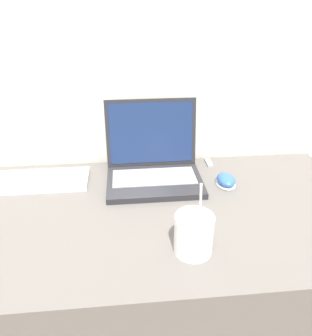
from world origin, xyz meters
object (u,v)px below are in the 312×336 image
object	(u,v)px
laptop	(153,162)
usb_stick	(209,163)
drink_cup	(194,233)
computer_mouse	(226,180)
external_keyboard	(32,181)

from	to	relation	value
laptop	usb_stick	bearing A→B (deg)	20.46
drink_cup	usb_stick	distance (m)	0.49
laptop	usb_stick	distance (m)	0.24
computer_mouse	laptop	bearing A→B (deg)	163.71
drink_cup	usb_stick	size ratio (longest dim) A/B	3.50
computer_mouse	usb_stick	bearing A→B (deg)	98.01
laptop	computer_mouse	distance (m)	0.25
external_keyboard	usb_stick	xyz separation A→B (m)	(0.63, 0.08, -0.01)
laptop	external_keyboard	bearing A→B (deg)	-179.59
drink_cup	computer_mouse	size ratio (longest dim) A/B	2.30
external_keyboard	laptop	bearing A→B (deg)	0.41
computer_mouse	external_keyboard	distance (m)	0.66
computer_mouse	external_keyboard	xyz separation A→B (m)	(-0.65, 0.07, -0.00)
drink_cup	computer_mouse	bearing A→B (deg)	60.37
external_keyboard	usb_stick	distance (m)	0.64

